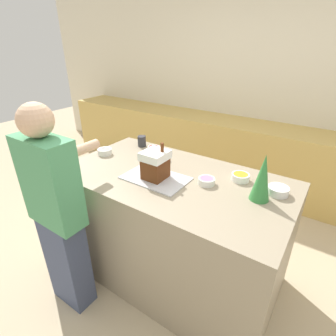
# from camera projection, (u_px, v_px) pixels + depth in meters

# --- Properties ---
(ground_plane) EXTENTS (12.00, 12.00, 0.00)m
(ground_plane) POSITION_uv_depth(u_px,v_px,m) (172.00, 270.00, 2.34)
(ground_plane) COLOR #C6B28E
(wall_back) EXTENTS (8.00, 0.05, 2.60)m
(wall_back) POSITION_uv_depth(u_px,v_px,m) (265.00, 87.00, 3.36)
(wall_back) COLOR beige
(wall_back) RESTS_ON ground_plane
(back_cabinet_block) EXTENTS (6.00, 0.60, 0.89)m
(back_cabinet_block) POSITION_uv_depth(u_px,v_px,m) (247.00, 157.00, 3.50)
(back_cabinet_block) COLOR tan
(back_cabinet_block) RESTS_ON ground_plane
(kitchen_island) EXTENTS (1.70, 0.93, 0.95)m
(kitchen_island) POSITION_uv_depth(u_px,v_px,m) (173.00, 228.00, 2.13)
(kitchen_island) COLOR gray
(kitchen_island) RESTS_ON ground_plane
(baking_tray) EXTENTS (0.46, 0.30, 0.01)m
(baking_tray) POSITION_uv_depth(u_px,v_px,m) (156.00, 178.00, 1.90)
(baking_tray) COLOR silver
(baking_tray) RESTS_ON kitchen_island
(gingerbread_house) EXTENTS (0.17, 0.18, 0.27)m
(gingerbread_house) POSITION_uv_depth(u_px,v_px,m) (155.00, 164.00, 1.85)
(gingerbread_house) COLOR #5B2D14
(gingerbread_house) RESTS_ON baking_tray
(decorative_tree) EXTENTS (0.12, 0.12, 0.31)m
(decorative_tree) POSITION_uv_depth(u_px,v_px,m) (262.00, 178.00, 1.59)
(decorative_tree) COLOR #33843D
(decorative_tree) RESTS_ON kitchen_island
(candy_bowl_far_left) EXTENTS (0.13, 0.13, 0.05)m
(candy_bowl_far_left) POSITION_uv_depth(u_px,v_px,m) (240.00, 177.00, 1.86)
(candy_bowl_far_left) COLOR white
(candy_bowl_far_left) RESTS_ON kitchen_island
(candy_bowl_beside_tree) EXTENTS (0.12, 0.12, 0.05)m
(candy_bowl_beside_tree) POSITION_uv_depth(u_px,v_px,m) (105.00, 151.00, 2.29)
(candy_bowl_beside_tree) COLOR white
(candy_bowl_beside_tree) RESTS_ON kitchen_island
(candy_bowl_center_rear) EXTENTS (0.13, 0.13, 0.05)m
(candy_bowl_center_rear) POSITION_uv_depth(u_px,v_px,m) (278.00, 190.00, 1.70)
(candy_bowl_center_rear) COLOR white
(candy_bowl_center_rear) RESTS_ON kitchen_island
(candy_bowl_behind_tray) EXTENTS (0.12, 0.12, 0.05)m
(candy_bowl_behind_tray) POSITION_uv_depth(u_px,v_px,m) (161.00, 157.00, 2.18)
(candy_bowl_behind_tray) COLOR white
(candy_bowl_behind_tray) RESTS_ON kitchen_island
(candy_bowl_near_tray_right) EXTENTS (0.12, 0.12, 0.05)m
(candy_bowl_near_tray_right) POSITION_uv_depth(u_px,v_px,m) (206.00, 181.00, 1.82)
(candy_bowl_near_tray_right) COLOR white
(candy_bowl_near_tray_right) RESTS_ON kitchen_island
(candy_bowl_front_corner) EXTENTS (0.10, 0.10, 0.04)m
(candy_bowl_front_corner) POSITION_uv_depth(u_px,v_px,m) (154.00, 148.00, 2.36)
(candy_bowl_front_corner) COLOR white
(candy_bowl_front_corner) RESTS_ON kitchen_island
(mug) EXTENTS (0.08, 0.08, 0.10)m
(mug) POSITION_uv_depth(u_px,v_px,m) (142.00, 141.00, 2.45)
(mug) COLOR #2D2D33
(mug) RESTS_ON kitchen_island
(person) EXTENTS (0.41, 0.51, 1.55)m
(person) POSITION_uv_depth(u_px,v_px,m) (58.00, 214.00, 1.76)
(person) COLOR #424C6B
(person) RESTS_ON ground_plane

